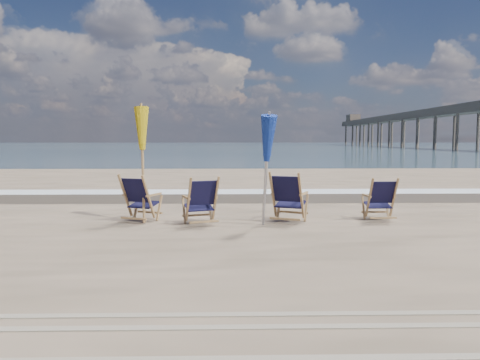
{
  "coord_description": "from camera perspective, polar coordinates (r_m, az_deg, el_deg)",
  "views": [
    {
      "loc": [
        -0.19,
        -6.48,
        1.65
      ],
      "look_at": [
        0.0,
        2.2,
        0.9
      ],
      "focal_mm": 35.0,
      "sensor_mm": 36.0,
      "label": 1
    }
  ],
  "objects": [
    {
      "name": "tire_tracks",
      "position": [
        4.04,
        1.66,
        -19.12
      ],
      "size": [
        80.0,
        1.3,
        0.01
      ],
      "primitive_type": null,
      "color": "gray",
      "rests_on": "ground"
    },
    {
      "name": "beach_chair_1",
      "position": [
        9.05,
        -2.98,
        -2.49
      ],
      "size": [
        0.81,
        0.85,
        0.96
      ],
      "primitive_type": null,
      "rotation": [
        0.0,
        0.0,
        3.48
      ],
      "color": "black",
      "rests_on": "ground"
    },
    {
      "name": "beach_chair_3",
      "position": [
        9.93,
        18.27,
        -2.25
      ],
      "size": [
        0.6,
        0.67,
        0.9
      ],
      "primitive_type": null,
      "rotation": [
        0.0,
        0.0,
        3.17
      ],
      "color": "black",
      "rests_on": "ground"
    },
    {
      "name": "umbrella_yellow",
      "position": [
        9.49,
        -11.83,
        5.45
      ],
      "size": [
        0.3,
        0.3,
        2.28
      ],
      "color": "#A37A49",
      "rests_on": "ground"
    },
    {
      "name": "beach_chair_0",
      "position": [
        9.37,
        -11.09,
        -2.28
      ],
      "size": [
        0.85,
        0.89,
        0.98
      ],
      "primitive_type": null,
      "rotation": [
        0.0,
        0.0,
        2.74
      ],
      "color": "black",
      "rests_on": "ground"
    },
    {
      "name": "umbrella_blue",
      "position": [
        8.75,
        3.17,
        4.63
      ],
      "size": [
        0.3,
        0.3,
        2.13
      ],
      "color": "#A5A5AD",
      "rests_on": "ground"
    },
    {
      "name": "fishing_pier",
      "position": [
        89.14,
        24.27,
        6.45
      ],
      "size": [
        4.4,
        140.0,
        9.3
      ],
      "primitive_type": null,
      "color": "brown",
      "rests_on": "ground"
    },
    {
      "name": "beach_chair_2",
      "position": [
        9.18,
        7.46,
        -2.2
      ],
      "size": [
        0.9,
        0.94,
        1.03
      ],
      "primitive_type": null,
      "rotation": [
        0.0,
        0.0,
        2.73
      ],
      "color": "black",
      "rests_on": "ground"
    },
    {
      "name": "wet_sand_strip",
      "position": [
        13.39,
        -0.44,
        -2.13
      ],
      "size": [
        200.0,
        2.6,
        0.0
      ],
      "primitive_type": "cube",
      "color": "#42362A",
      "rests_on": "ground"
    },
    {
      "name": "surf_foam",
      "position": [
        14.88,
        -0.52,
        -1.41
      ],
      "size": [
        200.0,
        1.4,
        0.01
      ],
      "primitive_type": "cube",
      "color": "silver",
      "rests_on": "ground"
    },
    {
      "name": "ocean",
      "position": [
        134.49,
        -1.19,
        4.26
      ],
      "size": [
        400.0,
        400.0,
        0.0
      ],
      "primitive_type": "plane",
      "color": "#3C5464",
      "rests_on": "ground"
    }
  ]
}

